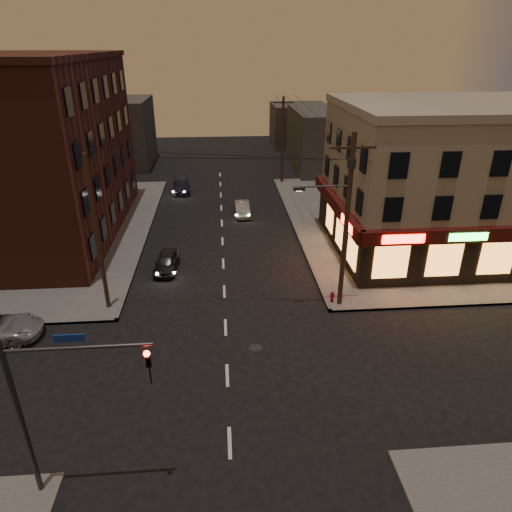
{
  "coord_description": "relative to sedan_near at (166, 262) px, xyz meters",
  "views": [
    {
      "loc": [
        -0.02,
        -17.08,
        14.23
      ],
      "look_at": [
        1.87,
        6.29,
        3.2
      ],
      "focal_mm": 32.0,
      "sensor_mm": 36.0,
      "label": 1
    }
  ],
  "objects": [
    {
      "name": "utility_pole_far",
      "position": [
        10.68,
        20.7,
        4.04
      ],
      "size": [
        0.26,
        0.26,
        9.0
      ],
      "primitive_type": "cylinder",
      "color": "#382619",
      "rests_on": "sidewalk_ne"
    },
    {
      "name": "pizza_building",
      "position": [
        19.81,
        2.13,
        4.73
      ],
      "size": [
        15.85,
        12.85,
        10.5
      ],
      "color": "tan",
      "rests_on": "sidewalk_ne"
    },
    {
      "name": "sedan_far",
      "position": [
        -0.18,
        18.17,
        -0.01
      ],
      "size": [
        2.04,
        4.32,
        1.22
      ],
      "primitive_type": "imported",
      "rotation": [
        0.0,
        0.0,
        0.08
      ],
      "color": "black",
      "rests_on": "ground"
    },
    {
      "name": "bg_building_ne_a",
      "position": [
        17.88,
        26.7,
        2.89
      ],
      "size": [
        10.0,
        12.0,
        7.0
      ],
      "primitive_type": "cube",
      "color": "#3F3D3A",
      "rests_on": "ground"
    },
    {
      "name": "sedan_mid",
      "position": [
        5.75,
        10.62,
        -0.01
      ],
      "size": [
        1.38,
        3.68,
        1.2
      ],
      "primitive_type": "imported",
      "rotation": [
        0.0,
        0.0,
        0.03
      ],
      "color": "slate",
      "rests_on": "ground"
    },
    {
      "name": "bg_building_nw",
      "position": [
        -9.12,
        30.7,
        3.39
      ],
      "size": [
        9.0,
        10.0,
        8.0
      ],
      "primitive_type": "cube",
      "color": "#3F3D3A",
      "rests_on": "ground"
    },
    {
      "name": "sedan_near",
      "position": [
        0.0,
        0.0,
        0.0
      ],
      "size": [
        1.71,
        3.7,
        1.23
      ],
      "primitive_type": "imported",
      "rotation": [
        0.0,
        0.0,
        -0.07
      ],
      "color": "black",
      "rests_on": "ground"
    },
    {
      "name": "utility_pole_main",
      "position": [
        10.56,
        -5.5,
        5.15
      ],
      "size": [
        4.2,
        0.44,
        10.0
      ],
      "color": "#382619",
      "rests_on": "sidewalk_ne"
    },
    {
      "name": "sidewalk_ne",
      "position": [
        21.88,
        7.7,
        -0.54
      ],
      "size": [
        24.0,
        28.0,
        0.15
      ],
      "primitive_type": "cube",
      "color": "#514F4C",
      "rests_on": "ground"
    },
    {
      "name": "traffic_signal",
      "position": [
        -1.69,
        -16.9,
        3.54
      ],
      "size": [
        4.49,
        0.32,
        6.47
      ],
      "color": "#333538",
      "rests_on": "ground"
    },
    {
      "name": "utility_pole_west",
      "position": [
        -2.92,
        -4.8,
        4.04
      ],
      "size": [
        0.24,
        0.24,
        9.0
      ],
      "primitive_type": "cylinder",
      "color": "#382619",
      "rests_on": "sidewalk_nw"
    },
    {
      "name": "fire_hydrant",
      "position": [
        10.28,
        -5.3,
        -0.09
      ],
      "size": [
        0.31,
        0.31,
        0.69
      ],
      "rotation": [
        0.0,
        0.0,
        -0.15
      ],
      "color": "maroon",
      "rests_on": "sidewalk_ne"
    },
    {
      "name": "sidewalk_nw",
      "position": [
        -14.12,
        7.7,
        -0.54
      ],
      "size": [
        24.0,
        28.0,
        0.15
      ],
      "primitive_type": "cube",
      "color": "#514F4C",
      "rests_on": "ground"
    },
    {
      "name": "ground",
      "position": [
        3.88,
        -11.3,
        -0.61
      ],
      "size": [
        120.0,
        120.0,
        0.0
      ],
      "primitive_type": "plane",
      "color": "black",
      "rests_on": "ground"
    },
    {
      "name": "brick_apartment",
      "position": [
        -10.62,
        7.7,
        6.04
      ],
      "size": [
        12.0,
        20.0,
        13.0
      ],
      "primitive_type": "cube",
      "color": "#4B2118",
      "rests_on": "sidewalk_nw"
    },
    {
      "name": "bg_building_ne_b",
      "position": [
        15.88,
        40.7,
        2.39
      ],
      "size": [
        8.0,
        8.0,
        6.0
      ],
      "primitive_type": "cube",
      "color": "#3F3D3A",
      "rests_on": "ground"
    }
  ]
}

